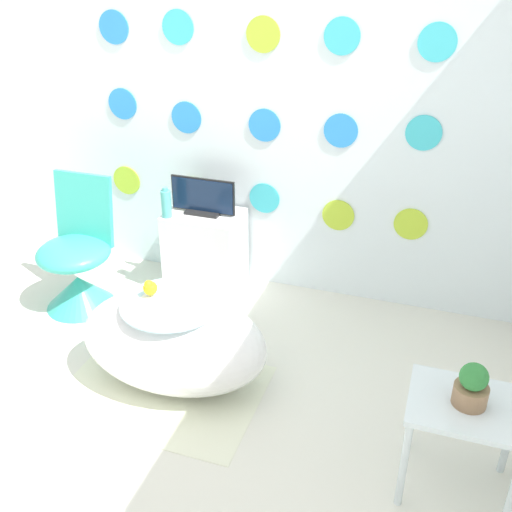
{
  "coord_description": "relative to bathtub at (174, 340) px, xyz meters",
  "views": [
    {
      "loc": [
        1.14,
        -1.5,
        2.12
      ],
      "look_at": [
        0.31,
        0.94,
        0.75
      ],
      "focal_mm": 42.0,
      "sensor_mm": 36.0,
      "label": 1
    }
  ],
  "objects": [
    {
      "name": "side_table",
      "position": [
        1.45,
        -0.27,
        0.14
      ],
      "size": [
        0.47,
        0.38,
        0.47
      ],
      "color": "silver",
      "rests_on": "ground_plane"
    },
    {
      "name": "rug",
      "position": [
        -0.03,
        -0.11,
        -0.25
      ],
      "size": [
        1.04,
        0.75,
        0.01
      ],
      "color": "silver",
      "rests_on": "ground_plane"
    },
    {
      "name": "tv",
      "position": [
        -0.23,
        0.96,
        0.4
      ],
      "size": [
        0.43,
        0.12,
        0.24
      ],
      "color": "black",
      "rests_on": "tv_cabinet"
    },
    {
      "name": "chair",
      "position": [
        -0.91,
        0.49,
        0.01
      ],
      "size": [
        0.46,
        0.46,
        0.84
      ],
      "color": "#38B2A3",
      "rests_on": "ground_plane"
    },
    {
      "name": "vase",
      "position": [
        -0.42,
        0.83,
        0.39
      ],
      "size": [
        0.06,
        0.06,
        0.2
      ],
      "color": "#51B2AD",
      "rests_on": "tv_cabinet"
    },
    {
      "name": "wall_back_dotted",
      "position": [
        0.1,
        1.18,
        1.04
      ],
      "size": [
        4.48,
        0.05,
        2.6
      ],
      "color": "white",
      "rests_on": "ground_plane"
    },
    {
      "name": "bathtub",
      "position": [
        0.0,
        0.0,
        0.0
      ],
      "size": [
        1.02,
        0.63,
        0.5
      ],
      "color": "white",
      "rests_on": "ground_plane"
    },
    {
      "name": "ground_plane",
      "position": [
        0.1,
        -0.79,
        -0.25
      ],
      "size": [
        12.0,
        12.0,
        0.0
      ],
      "primitive_type": "plane",
      "color": "silver"
    },
    {
      "name": "rubber_duck",
      "position": [
        -0.12,
        0.01,
        0.29
      ],
      "size": [
        0.07,
        0.08,
        0.09
      ],
      "color": "yellow",
      "rests_on": "bathtub"
    },
    {
      "name": "tv_cabinet",
      "position": [
        -0.23,
        0.95,
        0.02
      ],
      "size": [
        0.49,
        0.35,
        0.55
      ],
      "color": "silver",
      "rests_on": "ground_plane"
    },
    {
      "name": "potted_plant_left",
      "position": [
        1.45,
        -0.27,
        0.31
      ],
      "size": [
        0.14,
        0.14,
        0.19
      ],
      "color": "#8C6B4C",
      "rests_on": "side_table"
    }
  ]
}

